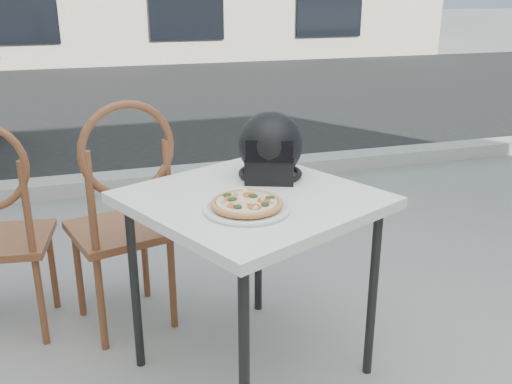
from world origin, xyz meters
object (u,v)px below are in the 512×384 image
object	(u,v)px
cafe_table_main	(252,212)
helmet	(270,149)
plate	(247,208)
cafe_chair_main	(124,207)
pizza	(247,203)

from	to	relation	value
cafe_table_main	helmet	distance (m)	0.30
cafe_table_main	plate	distance (m)	0.19
helmet	cafe_chair_main	xyz separation A→B (m)	(-0.60, 0.28, -0.30)
pizza	cafe_chair_main	world-z (taller)	cafe_chair_main
cafe_table_main	plate	size ratio (longest dim) A/B	3.38
plate	pizza	bearing A→B (deg)	52.03
plate	cafe_chair_main	world-z (taller)	cafe_chair_main
pizza	helmet	xyz separation A→B (m)	(0.20, 0.35, 0.09)
plate	helmet	bearing A→B (deg)	59.43
plate	helmet	xyz separation A→B (m)	(0.20, 0.35, 0.11)
pizza	cafe_chair_main	distance (m)	0.77
cafe_table_main	cafe_chair_main	distance (m)	0.67
cafe_table_main	cafe_chair_main	xyz separation A→B (m)	(-0.46, 0.47, -0.10)
plate	pizza	xyz separation A→B (m)	(0.00, 0.00, 0.02)
pizza	cafe_chair_main	xyz separation A→B (m)	(-0.39, 0.63, -0.20)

